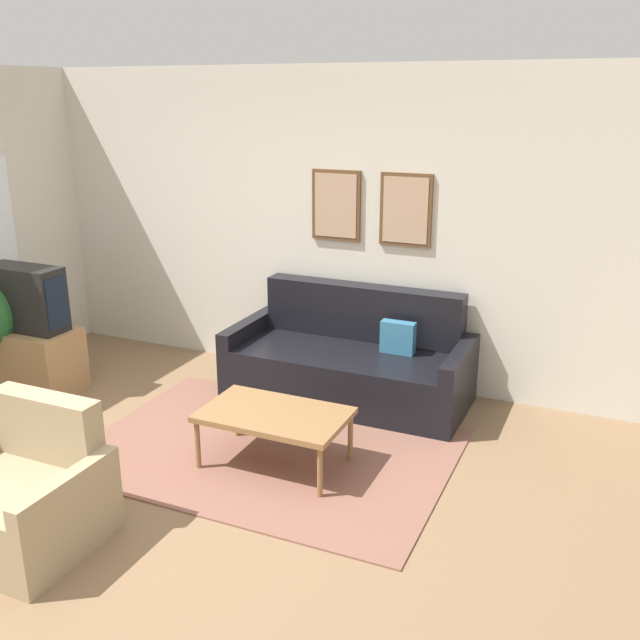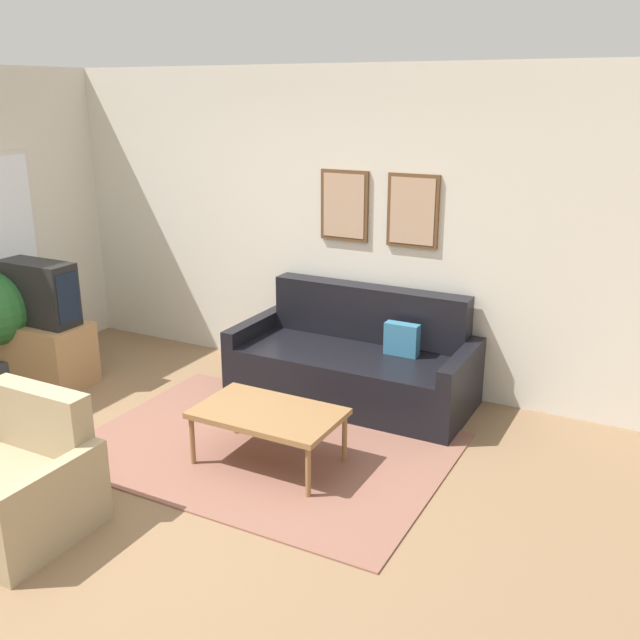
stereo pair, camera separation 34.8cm
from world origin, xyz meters
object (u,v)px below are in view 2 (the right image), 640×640
(couch, at_px, (355,363))
(coffee_table, at_px, (268,415))
(tv, at_px, (39,293))
(armchair, at_px, (12,486))

(couch, distance_m, coffee_table, 1.31)
(tv, distance_m, armchair, 2.37)
(coffee_table, distance_m, tv, 2.57)
(couch, bearing_deg, armchair, -110.33)
(couch, height_order, armchair, couch)
(coffee_table, xyz_separation_m, tv, (-2.51, 0.33, 0.46))
(tv, bearing_deg, coffee_table, -7.52)
(couch, relative_size, armchair, 2.22)
(armchair, bearing_deg, tv, 144.30)
(coffee_table, height_order, tv, tv)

